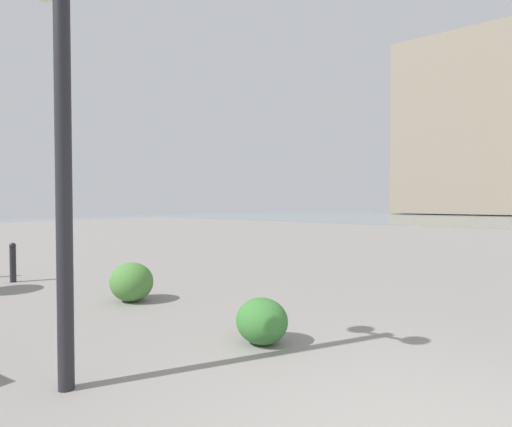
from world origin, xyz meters
TOP-DOWN VIEW (x-y plane):
  - building_slab at (13.39, -65.48)m, footprint 17.51×13.55m
  - lamppost at (3.11, 0.77)m, footprint 0.98×0.28m
  - bollard_near at (8.80, -0.96)m, footprint 0.13×0.13m
  - shrub_low at (5.44, -1.52)m, footprint 0.77×0.69m
  - shrub_round at (2.46, -1.25)m, footprint 0.64×0.57m

SIDE VIEW (x-z plane):
  - shrub_round at x=2.46m, z-range 0.00..0.54m
  - shrub_low at x=5.44m, z-range 0.00..0.65m
  - bollard_near at x=8.80m, z-range 0.02..0.84m
  - lamppost at x=3.11m, z-range 0.65..4.46m
  - building_slab at x=13.39m, z-range 0.00..25.33m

